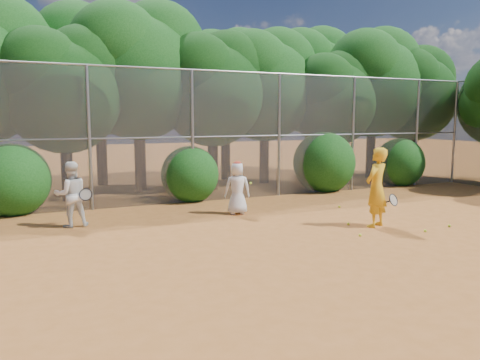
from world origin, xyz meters
name	(u,v)px	position (x,y,z in m)	size (l,w,h in m)	color
ground	(336,246)	(0.00, 0.00, 0.00)	(80.00, 80.00, 0.00)	#A15A24
fence_back	(219,135)	(-0.12, 6.00, 2.05)	(20.05, 0.09, 4.03)	gray
tree_2	(65,84)	(-4.45, 7.83, 3.58)	(3.99, 3.47, 5.47)	black
tree_3	(139,64)	(-1.94, 8.84, 4.40)	(4.89, 4.26, 6.70)	black
tree_4	(213,84)	(0.55, 8.24, 3.76)	(4.19, 3.64, 5.73)	black
tree_5	(266,80)	(3.06, 9.04, 4.05)	(4.51, 3.92, 6.17)	black
tree_6	(333,95)	(5.55, 8.03, 3.47)	(3.86, 3.36, 5.29)	black
tree_7	(374,78)	(8.06, 8.64, 4.28)	(4.77, 4.14, 6.53)	black
tree_8	(414,90)	(10.05, 8.34, 3.82)	(4.25, 3.70, 5.82)	black
tree_10	(100,63)	(-2.93, 11.05, 4.63)	(5.15, 4.48, 7.06)	black
tree_11	(226,79)	(2.06, 10.64, 4.16)	(4.64, 4.03, 6.35)	black
tree_12	(311,76)	(6.56, 11.24, 4.51)	(5.02, 4.37, 6.88)	black
bush_0	(12,177)	(-6.00, 6.30, 1.00)	(2.00, 2.00, 2.00)	#114612
bush_1	(190,172)	(-1.00, 6.30, 0.90)	(1.80, 1.80, 1.80)	#114612
bush_2	(324,160)	(4.00, 6.30, 1.10)	(2.20, 2.20, 2.20)	#114612
bush_3	(400,160)	(7.50, 6.30, 0.95)	(1.90, 1.90, 1.90)	#114612
player_yellow	(377,187)	(1.87, 1.04, 0.94)	(0.92, 0.69, 1.89)	gold
player_teen	(237,188)	(-0.51, 3.75, 0.71)	(0.79, 0.63, 1.43)	white
player_white	(71,194)	(-4.70, 4.01, 0.78)	(0.86, 0.73, 1.55)	white
ball_0	(449,226)	(3.44, 0.27, 0.03)	(0.07, 0.07, 0.07)	#C9ED2B
ball_1	(360,235)	(0.93, 0.42, 0.03)	(0.07, 0.07, 0.07)	#C9ED2B
ball_2	(425,231)	(2.53, 0.13, 0.03)	(0.07, 0.07, 0.07)	#C9ED2B
ball_3	(348,224)	(1.38, 1.42, 0.03)	(0.07, 0.07, 0.07)	#C9ED2B
ball_4	(339,207)	(2.52, 3.32, 0.03)	(0.07, 0.07, 0.07)	#C9ED2B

